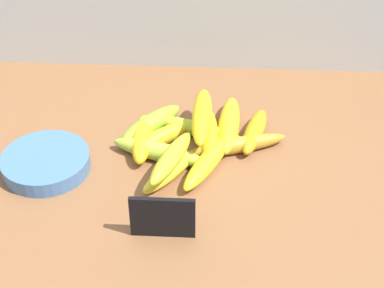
{
  "coord_description": "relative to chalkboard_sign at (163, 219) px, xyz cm",
  "views": [
    {
      "loc": [
        11.46,
        -88.74,
        78.2
      ],
      "look_at": [
        6.6,
        1.0,
        8.0
      ],
      "focal_mm": 55.91,
      "sensor_mm": 36.0,
      "label": 1
    }
  ],
  "objects": [
    {
      "name": "banana_1",
      "position": [
        -5.1,
        29.29,
        -1.79
      ],
      "size": [
        13.5,
        15.17,
        4.14
      ],
      "primitive_type": "ellipsoid",
      "rotation": [
        0.0,
        0.0,
        4.02
      ],
      "color": "#85BC2C",
      "rests_on": "counter_top"
    },
    {
      "name": "banana_8",
      "position": [
        -2.64,
        20.26,
        -1.97
      ],
      "size": [
        19.64,
        9.4,
        3.78
      ],
      "primitive_type": "ellipsoid",
      "rotation": [
        0.0,
        0.0,
        5.98
      ],
      "color": "#A1C438",
      "rests_on": "counter_top"
    },
    {
      "name": "banana_7",
      "position": [
        -2.05,
        25.79,
        -2.13
      ],
      "size": [
        14.46,
        12.83,
        3.46
      ],
      "primitive_type": "ellipsoid",
      "rotation": [
        0.0,
        0.0,
        3.83
      ],
      "color": "yellow",
      "rests_on": "counter_top"
    },
    {
      "name": "banana_2",
      "position": [
        -6.37,
        24.07,
        -1.79
      ],
      "size": [
        4.7,
        15.71,
        4.13
      ],
      "primitive_type": "ellipsoid",
      "rotation": [
        0.0,
        0.0,
        4.75
      ],
      "color": "yellow",
      "rests_on": "counter_top"
    },
    {
      "name": "banana_3",
      "position": [
        16.28,
        28.01,
        -2.01
      ],
      "size": [
        7.51,
        15.77,
        3.7
      ],
      "primitive_type": "ellipsoid",
      "rotation": [
        0.0,
        0.0,
        1.31
      ],
      "color": "#BA9318",
      "rests_on": "counter_top"
    },
    {
      "name": "banana_11",
      "position": [
        5.49,
        26.93,
        2.17
      ],
      "size": [
        4.12,
        18.8,
        3.92
      ],
      "primitive_type": "ellipsoid",
      "rotation": [
        0.0,
        0.0,
        4.7
      ],
      "color": "yellow",
      "rests_on": "banana_5"
    },
    {
      "name": "banana_5",
      "position": [
        6.86,
        26.12,
        -1.83
      ],
      "size": [
        5.19,
        18.4,
        4.06
      ],
      "primitive_type": "ellipsoid",
      "rotation": [
        0.0,
        0.0,
        4.77
      ],
      "color": "yellow",
      "rests_on": "counter_top"
    },
    {
      "name": "banana_9",
      "position": [
        0.01,
        14.77,
        -2.23
      ],
      "size": [
        11.36,
        14.17,
        3.26
      ],
      "primitive_type": "ellipsoid",
      "rotation": [
        0.0,
        0.0,
        0.95
      ],
      "color": "yellow",
      "rests_on": "counter_top"
    },
    {
      "name": "banana_6",
      "position": [
        11.03,
        29.7,
        -1.7
      ],
      "size": [
        5.69,
        19.45,
        4.31
      ],
      "primitive_type": "ellipsoid",
      "rotation": [
        0.0,
        0.0,
        4.64
      ],
      "color": "gold",
      "rests_on": "counter_top"
    },
    {
      "name": "banana_10",
      "position": [
        4.15,
        28.44,
        -2.19
      ],
      "size": [
        20.8,
        10.11,
        3.33
      ],
      "primitive_type": "ellipsoid",
      "rotation": [
        0.0,
        0.0,
        2.8
      ],
      "color": "#A1B92B",
      "rests_on": "counter_top"
    },
    {
      "name": "chalkboard_sign",
      "position": [
        0.0,
        0.0,
        0.0
      ],
      "size": [
        11.0,
        1.8,
        8.4
      ],
      "color": "black",
      "rests_on": "counter_top"
    },
    {
      "name": "banana_12",
      "position": [
        0.22,
        14.56,
        1.15
      ],
      "size": [
        9.06,
        16.66,
        3.5
      ],
      "primitive_type": "ellipsoid",
      "rotation": [
        0.0,
        0.0,
        1.21
      ],
      "color": "#A8B228",
      "rests_on": "banana_9"
    },
    {
      "name": "banana_4",
      "position": [
        7.14,
        18.33,
        -2.02
      ],
      "size": [
        11.46,
        18.98,
        3.67
      ],
      "primitive_type": "ellipsoid",
      "rotation": [
        0.0,
        0.0,
        4.28
      ],
      "color": "yellow",
      "rests_on": "counter_top"
    },
    {
      "name": "counter_top",
      "position": [
        -2.7,
        18.08,
        -5.36
      ],
      "size": [
        110.0,
        76.0,
        3.0
      ],
      "primitive_type": "cube",
      "color": "brown",
      "rests_on": "ground"
    },
    {
      "name": "fruit_bowl",
      "position": [
        -24.17,
        16.18,
        -2.29
      ],
      "size": [
        16.98,
        16.98,
        3.13
      ],
      "primitive_type": "cylinder",
      "color": "#436DA4",
      "rests_on": "counter_top"
    },
    {
      "name": "banana_0",
      "position": [
        12.8,
        23.51,
        -2.21
      ],
      "size": [
        20.33,
        9.63,
        3.29
      ],
      "primitive_type": "ellipsoid",
      "rotation": [
        0.0,
        0.0,
        0.33
      ],
      "color": "#B48424",
      "rests_on": "counter_top"
    }
  ]
}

